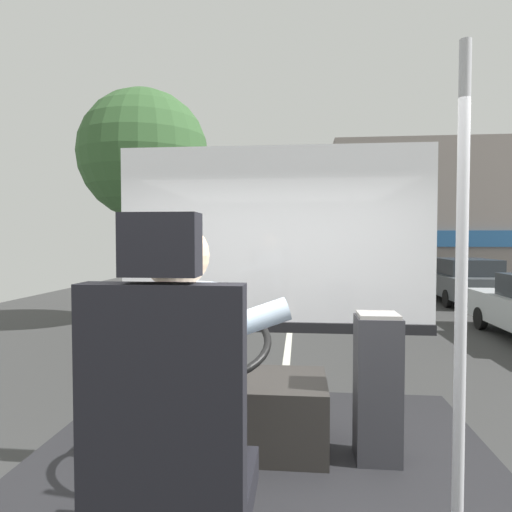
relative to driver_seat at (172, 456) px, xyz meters
name	(u,v)px	position (x,y,z in m)	size (l,w,h in m)	color
ground	(291,322)	(0.19, 9.40, -1.33)	(18.00, 44.00, 0.06)	#343434
driver_seat	(172,456)	(0.00, 0.00, 0.00)	(0.48, 0.48, 1.29)	black
bus_driver	(182,382)	(0.00, 0.12, 0.19)	(0.74, 0.56, 0.84)	black
steering_console	(232,408)	(0.00, 1.22, -0.32)	(1.10, 0.99, 0.84)	#282623
handrail_pole	(461,301)	(1.00, 0.42, 0.44)	(0.04, 0.04, 1.95)	#B7B7BC
fare_box	(377,387)	(0.82, 1.14, -0.14)	(0.24, 0.23, 0.81)	#333338
windshield_panel	(274,260)	(0.19, 2.22, 0.51)	(2.50, 0.08, 1.48)	white
street_tree	(144,156)	(-3.11, 8.57, 2.55)	(2.90, 2.90, 5.32)	#4C3828
shop_building	(444,217)	(6.35, 17.98, 1.59)	(9.30, 4.33, 5.78)	gray
parked_car_charcoal	(463,280)	(5.46, 13.14, -0.60)	(1.82, 4.02, 1.36)	#474C51
parked_car_blue	(407,270)	(5.02, 18.49, -0.67)	(1.83, 4.42, 1.22)	navy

